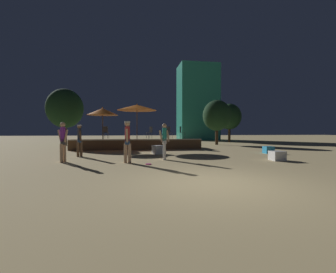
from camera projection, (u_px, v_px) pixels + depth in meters
name	position (u px, v px, depth m)	size (l,w,h in m)	color
ground_plane	(215.00, 184.00, 5.57)	(120.00, 120.00, 0.00)	tan
wooden_deck	(137.00, 144.00, 16.62)	(9.15, 2.34, 0.74)	brown
patio_umbrella_0	(137.00, 108.00, 15.52)	(2.72, 2.72, 3.20)	brown
patio_umbrella_1	(103.00, 112.00, 15.08)	(2.05, 2.05, 2.92)	brown
cube_seat_0	(277.00, 156.00, 9.94)	(0.56, 0.56, 0.42)	white
cube_seat_1	(268.00, 150.00, 13.07)	(0.52, 0.52, 0.41)	#2D9EDB
cube_seat_2	(158.00, 150.00, 12.73)	(0.70, 0.70, 0.49)	white
person_0	(79.00, 139.00, 11.41)	(0.31, 0.46, 1.63)	brown
person_1	(164.00, 140.00, 10.18)	(0.49, 0.29, 1.65)	tan
person_2	(127.00, 139.00, 9.17)	(0.30, 0.51, 1.71)	tan
person_3	(63.00, 141.00, 9.37)	(0.52, 0.33, 1.68)	tan
bistro_chair_0	(169.00, 131.00, 17.09)	(0.45, 0.46, 0.90)	#47474C
bistro_chair_1	(182.00, 131.00, 16.58)	(0.46, 0.46, 0.90)	#1E4C47
bistro_chair_2	(106.00, 131.00, 16.51)	(0.42, 0.42, 0.90)	#47474C
bistro_chair_3	(150.00, 131.00, 17.03)	(0.46, 0.46, 0.90)	#2D3338
frisbee_disc	(148.00, 164.00, 8.73)	(0.24, 0.24, 0.03)	#E54C99
background_tree_0	(229.00, 117.00, 26.01)	(2.70, 2.70, 4.46)	#3D2B1C
background_tree_1	(65.00, 108.00, 20.14)	(3.18, 3.18, 5.09)	#3D2B1C
background_tree_2	(217.00, 116.00, 21.23)	(2.64, 2.64, 4.23)	#3D2B1C
distant_building	(198.00, 103.00, 33.52)	(5.65, 4.10, 11.05)	teal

